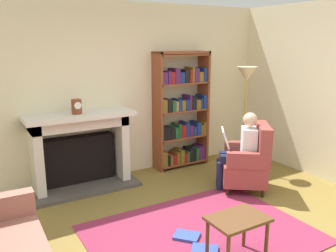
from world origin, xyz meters
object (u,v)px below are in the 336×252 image
Objects in this scene: bookshelf at (182,112)px; floor_lamp at (246,83)px; mantel_clock at (77,107)px; seated_reader at (241,148)px; armchair_reading at (249,161)px; side_table at (238,225)px; fireplace at (80,148)px.

bookshelf is 1.16m from floor_lamp.
mantel_clock is 2.39m from seated_reader.
bookshelf is 1.49m from armchair_reading.
side_table is (-1.03, -2.61, -0.55)m from bookshelf.
seated_reader is 1.82m from side_table.
floor_lamp is (2.57, -0.64, 0.86)m from fireplace.
armchair_reading is at bearing -126.80° from floor_lamp.
fireplace is 0.64m from mantel_clock.
bookshelf is 1.71× the size of seated_reader.
fireplace is 1.60× the size of armchair_reading.
floor_lamp is (1.83, 1.94, 1.06)m from side_table.
fireplace is at bearing 105.86° from side_table.
mantel_clock is 0.18× the size of seated_reader.
armchair_reading is at bearing 90.00° from seated_reader.
seated_reader reaches higher than fireplace.
floor_lamp reaches higher than side_table.
side_table is at bearing -74.14° from fireplace.
side_table is 0.33× the size of floor_lamp.
seated_reader is at bearing -134.57° from floor_lamp.
bookshelf reaches higher than armchair_reading.
armchair_reading is at bearing 43.56° from side_table.
armchair_reading is at bearing -32.90° from fireplace.
seated_reader is at bearing -32.72° from fireplace.
bookshelf is 1.34m from seated_reader.
seated_reader reaches higher than armchair_reading.
mantel_clock is 2.73m from side_table.
bookshelf reaches higher than fireplace.
seated_reader is 2.04× the size of side_table.
floor_lamp is at bearing -11.59° from mantel_clock.
seated_reader reaches higher than side_table.
bookshelf is at bearing 139.99° from floor_lamp.
mantel_clock reaches higher than side_table.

